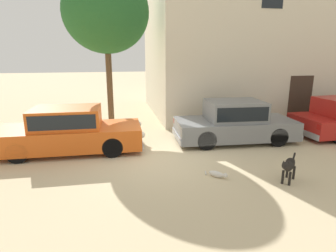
# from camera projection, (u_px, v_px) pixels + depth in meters

# --- Properties ---
(ground_plane) EXTENTS (80.00, 80.00, 0.00)m
(ground_plane) POSITION_uv_depth(u_px,v_px,m) (157.00, 157.00, 8.52)
(ground_plane) COLOR #CCB78E
(parked_sedan_nearest) EXTENTS (4.61, 1.79, 1.42)m
(parked_sedan_nearest) POSITION_uv_depth(u_px,v_px,m) (69.00, 130.00, 8.85)
(parked_sedan_nearest) COLOR #D15619
(parked_sedan_nearest) RESTS_ON ground_plane
(parked_sedan_second) EXTENTS (4.34, 1.97, 1.45)m
(parked_sedan_second) POSITION_uv_depth(u_px,v_px,m) (235.00, 122.00, 9.91)
(parked_sedan_second) COLOR slate
(parked_sedan_second) RESTS_ON ground_plane
(apartment_block) EXTENTS (17.09, 6.90, 7.85)m
(apartment_block) POSITION_uv_depth(u_px,v_px,m) (308.00, 36.00, 15.37)
(apartment_block) COLOR beige
(apartment_block) RESTS_ON ground_plane
(stray_dog_spotted) EXTENTS (0.81, 0.77, 0.66)m
(stray_dog_spotted) POSITION_uv_depth(u_px,v_px,m) (289.00, 165.00, 6.78)
(stray_dog_spotted) COLOR black
(stray_dog_spotted) RESTS_ON ground_plane
(stray_cat) EXTENTS (0.48, 0.58, 0.17)m
(stray_cat) POSITION_uv_depth(u_px,v_px,m) (217.00, 174.00, 7.12)
(stray_cat) COLOR beige
(stray_cat) RESTS_ON ground_plane
(acacia_tree_left) EXTENTS (3.31, 2.98, 6.15)m
(acacia_tree_left) POSITION_uv_depth(u_px,v_px,m) (106.00, 12.00, 10.80)
(acacia_tree_left) COLOR brown
(acacia_tree_left) RESTS_ON ground_plane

